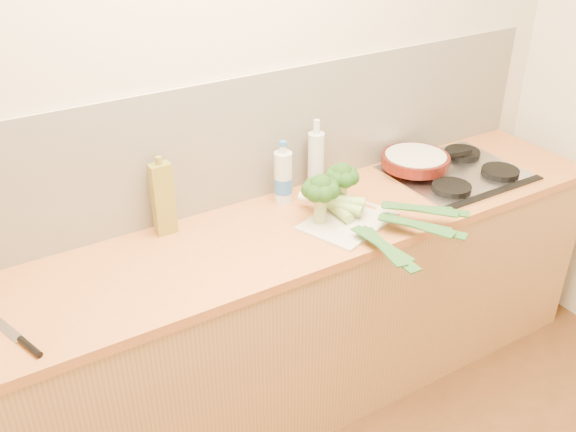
% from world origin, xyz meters
% --- Properties ---
extents(room_shell, '(3.50, 3.50, 3.50)m').
position_xyz_m(room_shell, '(0.00, 1.49, 1.17)').
color(room_shell, beige).
rests_on(room_shell, ground).
extents(counter, '(3.20, 0.62, 0.90)m').
position_xyz_m(counter, '(0.00, 1.20, 0.45)').
color(counter, tan).
rests_on(counter, ground).
extents(gas_hob, '(0.58, 0.50, 0.04)m').
position_xyz_m(gas_hob, '(1.02, 1.20, 0.91)').
color(gas_hob, silver).
rests_on(gas_hob, counter).
extents(chopping_board, '(0.43, 0.37, 0.01)m').
position_xyz_m(chopping_board, '(0.34, 1.11, 0.91)').
color(chopping_board, beige).
rests_on(chopping_board, counter).
extents(broccoli_left, '(0.15, 0.15, 0.21)m').
position_xyz_m(broccoli_left, '(0.23, 1.16, 1.05)').
color(broccoli_left, '#96AC64').
rests_on(broccoli_left, chopping_board).
extents(broccoli_right, '(0.14, 0.14, 0.20)m').
position_xyz_m(broccoli_right, '(0.37, 1.21, 1.05)').
color(broccoli_right, '#96AC64').
rests_on(broccoli_right, chopping_board).
extents(leek_front, '(0.11, 0.68, 0.04)m').
position_xyz_m(leek_front, '(0.32, 1.08, 0.93)').
color(leek_front, white).
rests_on(leek_front, chopping_board).
extents(leek_mid, '(0.39, 0.62, 0.04)m').
position_xyz_m(leek_mid, '(0.38, 1.08, 0.95)').
color(leek_mid, white).
rests_on(leek_mid, chopping_board).
extents(leek_back, '(0.49, 0.49, 0.04)m').
position_xyz_m(leek_back, '(0.42, 1.10, 0.97)').
color(leek_back, white).
rests_on(leek_back, chopping_board).
extents(chefs_knife, '(0.11, 0.28, 0.02)m').
position_xyz_m(chefs_knife, '(-0.93, 1.03, 0.91)').
color(chefs_knife, silver).
rests_on(chefs_knife, counter).
extents(skillet, '(0.45, 0.31, 0.05)m').
position_xyz_m(skillet, '(0.87, 1.31, 0.97)').
color(skillet, '#50130D').
rests_on(skillet, gas_hob).
extents(oil_tin, '(0.08, 0.05, 0.32)m').
position_xyz_m(oil_tin, '(-0.31, 1.42, 1.05)').
color(oil_tin, olive).
rests_on(oil_tin, counter).
extents(glass_bottle, '(0.07, 0.07, 0.32)m').
position_xyz_m(glass_bottle, '(0.38, 1.42, 1.04)').
color(glass_bottle, silver).
rests_on(glass_bottle, counter).
extents(amber_bottle, '(0.06, 0.06, 0.24)m').
position_xyz_m(amber_bottle, '(0.40, 1.44, 1.00)').
color(amber_bottle, brown).
rests_on(amber_bottle, counter).
extents(water_bottle, '(0.08, 0.08, 0.26)m').
position_xyz_m(water_bottle, '(0.21, 1.39, 1.01)').
color(water_bottle, silver).
rests_on(water_bottle, counter).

